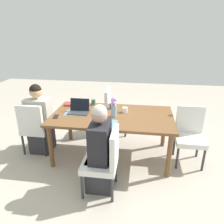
{
  "coord_description": "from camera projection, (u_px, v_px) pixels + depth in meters",
  "views": [
    {
      "loc": [
        0.44,
        -3.08,
        2.05
      ],
      "look_at": [
        0.0,
        0.0,
        0.79
      ],
      "focal_mm": 34.26,
      "sensor_mm": 36.0,
      "label": 1
    }
  ],
  "objects": [
    {
      "name": "coffee_mug_centre_left",
      "position": [
        93.0,
        102.0,
        3.79
      ],
      "size": [
        0.07,
        0.07,
        0.1
      ],
      "primitive_type": "cylinder",
      "color": "#47704C",
      "rests_on": "dining_table"
    },
    {
      "name": "phone_black",
      "position": [
        56.0,
        116.0,
        3.3
      ],
      "size": [
        0.1,
        0.16,
        0.01
      ],
      "primitive_type": "cube",
      "rotation": [
        0.0,
        0.0,
        1.8
      ],
      "color": "black",
      "rests_on": "dining_table"
    },
    {
      "name": "book_blue_cover",
      "position": [
        100.0,
        108.0,
        3.62
      ],
      "size": [
        0.23,
        0.2,
        0.04
      ],
      "primitive_type": "cube",
      "rotation": [
        0.0,
        0.0,
        0.32
      ],
      "color": "#335693",
      "rests_on": "dining_table"
    },
    {
      "name": "chair_near_left_mid",
      "position": [
        105.0,
        159.0,
        2.69
      ],
      "size": [
        0.44,
        0.44,
        0.9
      ],
      "color": "silver",
      "rests_on": "ground_plane"
    },
    {
      "name": "dining_table",
      "position": [
        112.0,
        119.0,
        3.4
      ],
      "size": [
        1.91,
        1.04,
        0.74
      ],
      "color": "brown",
      "rests_on": "ground_plane"
    },
    {
      "name": "person_near_left_mid",
      "position": [
        100.0,
        154.0,
        2.74
      ],
      "size": [
        0.36,
        0.4,
        1.19
      ],
      "color": "#2D2D33",
      "rests_on": "ground_plane"
    },
    {
      "name": "person_head_left_left_near",
      "position": [
        40.0,
        123.0,
        3.61
      ],
      "size": [
        0.4,
        0.36,
        1.19
      ],
      "color": "#2D2D33",
      "rests_on": "ground_plane"
    },
    {
      "name": "ground_plane",
      "position": [
        112.0,
        155.0,
        3.65
      ],
      "size": [
        10.0,
        10.0,
        0.0
      ],
      "primitive_type": "plane",
      "color": "#B2A899"
    },
    {
      "name": "chair_head_left_left_near",
      "position": [
        35.0,
        126.0,
        3.56
      ],
      "size": [
        0.44,
        0.44,
        0.9
      ],
      "color": "silver",
      "rests_on": "ground_plane"
    },
    {
      "name": "placemat_head_left_left_near",
      "position": [
        76.0,
        113.0,
        3.45
      ],
      "size": [
        0.37,
        0.27,
        0.0
      ],
      "primitive_type": "cube",
      "rotation": [
        0.0,
        0.0,
        0.04
      ],
      "color": "slate",
      "rests_on": "dining_table"
    },
    {
      "name": "laptop_head_left_left_near",
      "position": [
        79.0,
        110.0,
        3.45
      ],
      "size": [
        0.32,
        0.22,
        0.21
      ],
      "color": "#38383D",
      "rests_on": "dining_table"
    },
    {
      "name": "book_red_cover",
      "position": [
        71.0,
        104.0,
        3.78
      ],
      "size": [
        0.22,
        0.17,
        0.03
      ],
      "primitive_type": "cube",
      "rotation": [
        0.0,
        0.0,
        0.15
      ],
      "color": "#B73338",
      "rests_on": "dining_table"
    },
    {
      "name": "placemat_near_left_mid",
      "position": [
        107.0,
        124.0,
        3.04
      ],
      "size": [
        0.28,
        0.37,
        0.0
      ],
      "primitive_type": "cube",
      "rotation": [
        0.0,
        0.0,
        1.51
      ],
      "color": "slate",
      "rests_on": "dining_table"
    },
    {
      "name": "coffee_mug_near_left",
      "position": [
        125.0,
        110.0,
        3.46
      ],
      "size": [
        0.09,
        0.09,
        0.08
      ],
      "primitive_type": "cylinder",
      "color": "white",
      "rests_on": "dining_table"
    },
    {
      "name": "flower_vase",
      "position": [
        114.0,
        107.0,
        3.24
      ],
      "size": [
        0.09,
        0.11,
        0.31
      ],
      "color": "#8EA8B7",
      "rests_on": "dining_table"
    },
    {
      "name": "chair_head_right_right_near",
      "position": [
        190.0,
        132.0,
        3.34
      ],
      "size": [
        0.44,
        0.44,
        0.9
      ],
      "color": "silver",
      "rests_on": "ground_plane"
    },
    {
      "name": "chair_far_left_far",
      "position": [
        114.0,
        109.0,
        4.28
      ],
      "size": [
        0.44,
        0.44,
        0.9
      ],
      "color": "silver",
      "rests_on": "ground_plane"
    },
    {
      "name": "coffee_mug_near_right",
      "position": [
        112.0,
        106.0,
        3.61
      ],
      "size": [
        0.07,
        0.07,
        0.09
      ],
      "primitive_type": "cylinder",
      "color": "#33477A",
      "rests_on": "dining_table"
    }
  ]
}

